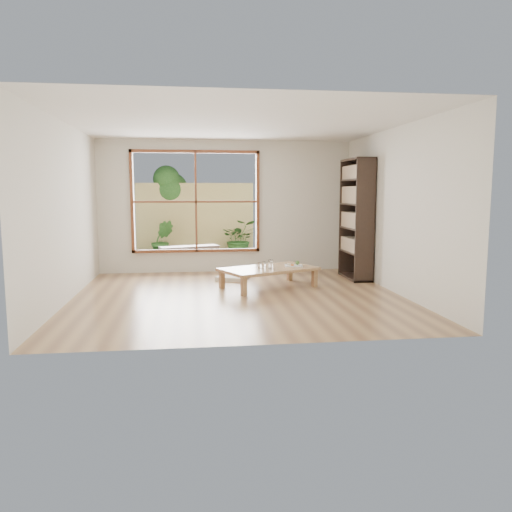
{
  "coord_description": "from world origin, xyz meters",
  "views": [
    {
      "loc": [
        -0.7,
        -7.52,
        1.6
      ],
      "look_at": [
        0.35,
        0.51,
        0.55
      ],
      "focal_mm": 35.0,
      "sensor_mm": 36.0,
      "label": 1
    }
  ],
  "objects_px": {
    "bookshelf": "(356,219)",
    "food_tray": "(294,265)",
    "garden_bench": "(189,249)",
    "low_table": "(269,270)"
  },
  "relations": [
    {
      "from": "bookshelf",
      "to": "garden_bench",
      "type": "height_order",
      "value": "bookshelf"
    },
    {
      "from": "low_table",
      "to": "garden_bench",
      "type": "xyz_separation_m",
      "value": [
        -1.32,
        2.72,
        0.07
      ]
    },
    {
      "from": "bookshelf",
      "to": "garden_bench",
      "type": "xyz_separation_m",
      "value": [
        -3.05,
        2.02,
        -0.73
      ]
    },
    {
      "from": "low_table",
      "to": "bookshelf",
      "type": "xyz_separation_m",
      "value": [
        1.73,
        0.7,
        0.8
      ]
    },
    {
      "from": "bookshelf",
      "to": "food_tray",
      "type": "bearing_deg",
      "value": -154.91
    },
    {
      "from": "bookshelf",
      "to": "food_tray",
      "type": "height_order",
      "value": "bookshelf"
    },
    {
      "from": "bookshelf",
      "to": "garden_bench",
      "type": "relative_size",
      "value": 1.66
    },
    {
      "from": "food_tray",
      "to": "garden_bench",
      "type": "xyz_separation_m",
      "value": [
        -1.78,
        2.62,
        0.01
      ]
    },
    {
      "from": "low_table",
      "to": "garden_bench",
      "type": "relative_size",
      "value": 1.34
    },
    {
      "from": "low_table",
      "to": "bookshelf",
      "type": "relative_size",
      "value": 0.81
    }
  ]
}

